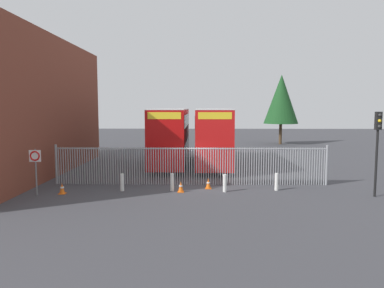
{
  "coord_description": "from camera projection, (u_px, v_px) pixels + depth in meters",
  "views": [
    {
      "loc": [
        0.49,
        -21.08,
        4.48
      ],
      "look_at": [
        0.0,
        4.0,
        2.0
      ],
      "focal_mm": 34.12,
      "sensor_mm": 36.0,
      "label": 1
    }
  ],
  "objects": [
    {
      "name": "bollard_near_right",
      "position": [
        225.0,
        183.0,
        19.5
      ],
      "size": [
        0.2,
        0.2,
        0.95
      ],
      "primitive_type": "cylinder",
      "color": "silver",
      "rests_on": "ground"
    },
    {
      "name": "traffic_cone_by_gate",
      "position": [
        208.0,
        184.0,
        20.3
      ],
      "size": [
        0.34,
        0.34,
        0.59
      ],
      "color": "orange",
      "rests_on": "ground"
    },
    {
      "name": "traffic_cone_near_kerb",
      "position": [
        181.0,
        187.0,
        19.46
      ],
      "size": [
        0.34,
        0.34,
        0.59
      ],
      "color": "orange",
      "rests_on": "ground"
    },
    {
      "name": "double_decker_bus_behind_fence_left",
      "position": [
        171.0,
        134.0,
        28.62
      ],
      "size": [
        2.54,
        10.81,
        4.42
      ],
      "color": "#B70C0C",
      "rests_on": "ground"
    },
    {
      "name": "palisade_fence",
      "position": [
        191.0,
        165.0,
        21.31
      ],
      "size": [
        15.98,
        0.14,
        2.35
      ],
      "color": "gray",
      "rests_on": "ground"
    },
    {
      "name": "double_decker_bus_near_gate",
      "position": [
        212.0,
        134.0,
        28.4
      ],
      "size": [
        2.54,
        10.81,
        4.42
      ],
      "color": "red",
      "rests_on": "ground"
    },
    {
      "name": "speed_limit_sign_post",
      "position": [
        35.0,
        161.0,
        18.58
      ],
      "size": [
        0.6,
        0.14,
        2.4
      ],
      "color": "slate",
      "rests_on": "ground"
    },
    {
      "name": "bollard_center_front",
      "position": [
        172.0,
        182.0,
        19.75
      ],
      "size": [
        0.2,
        0.2,
        0.95
      ],
      "primitive_type": "cylinder",
      "color": "silver",
      "rests_on": "ground"
    },
    {
      "name": "tree_tall_back",
      "position": [
        281.0,
        99.0,
        44.76
      ],
      "size": [
        4.2,
        4.2,
        8.57
      ],
      "color": "#4C3823",
      "rests_on": "ground"
    },
    {
      "name": "traffic_light_kerbside",
      "position": [
        378.0,
        138.0,
        18.21
      ],
      "size": [
        0.28,
        0.33,
        4.3
      ],
      "color": "black",
      "rests_on": "ground"
    },
    {
      "name": "bollard_near_left",
      "position": [
        122.0,
        182.0,
        19.72
      ],
      "size": [
        0.2,
        0.2,
        0.95
      ],
      "primitive_type": "cylinder",
      "color": "silver",
      "rests_on": "ground"
    },
    {
      "name": "bollard_far_right",
      "position": [
        277.0,
        182.0,
        19.86
      ],
      "size": [
        0.2,
        0.2,
        0.95
      ],
      "primitive_type": "cylinder",
      "color": "silver",
      "rests_on": "ground"
    },
    {
      "name": "traffic_cone_mid_forecourt",
      "position": [
        62.0,
        188.0,
        19.07
      ],
      "size": [
        0.34,
        0.34,
        0.59
      ],
      "color": "orange",
      "rests_on": "ground"
    },
    {
      "name": "ground_plane",
      "position": [
        193.0,
        164.0,
        29.39
      ],
      "size": [
        100.0,
        100.0,
        0.0
      ],
      "primitive_type": "plane",
      "color": "#3D3D42"
    }
  ]
}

